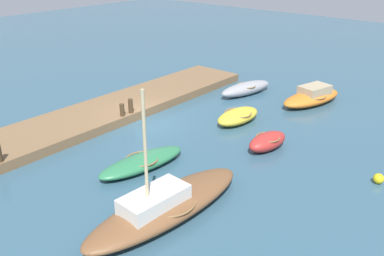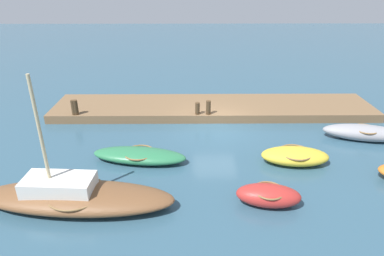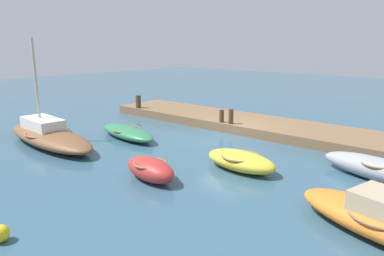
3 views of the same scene
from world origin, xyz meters
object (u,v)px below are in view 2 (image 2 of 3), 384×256
at_px(rowboat_yellow, 295,156).
at_px(dinghy_red, 268,195).
at_px(rowboat_green, 139,155).
at_px(mooring_post_east, 74,107).
at_px(mooring_post_west, 208,107).
at_px(mooring_post_mid_west, 197,108).
at_px(sailboat_brown, 75,195).
at_px(mooring_post_mid_east, 76,107).
at_px(rowboat_grey, 365,133).

xyz_separation_m(rowboat_yellow, dinghy_red, (1.85, 3.00, 0.04)).
xyz_separation_m(rowboat_green, mooring_post_east, (4.30, -4.45, 0.62)).
relative_size(rowboat_green, mooring_post_east, 5.18).
xyz_separation_m(mooring_post_west, mooring_post_mid_west, (0.63, 0.00, -0.06)).
distance_m(sailboat_brown, mooring_post_mid_west, 9.03).
relative_size(dinghy_red, mooring_post_west, 3.07).
height_order(dinghy_red, sailboat_brown, sailboat_brown).
bearing_deg(mooring_post_mid_east, mooring_post_mid_west, 180.00).
height_order(rowboat_green, mooring_post_west, mooring_post_west).
bearing_deg(sailboat_brown, rowboat_grey, -154.62).
distance_m(mooring_post_mid_west, mooring_post_east, 7.06).
height_order(rowboat_yellow, mooring_post_west, mooring_post_west).
bearing_deg(mooring_post_west, rowboat_yellow, 128.29).
bearing_deg(rowboat_grey, mooring_post_east, 3.85).
height_order(rowboat_green, mooring_post_mid_west, mooring_post_mid_west).
distance_m(rowboat_green, rowboat_grey, 11.55).
bearing_deg(rowboat_yellow, dinghy_red, 62.04).
bearing_deg(rowboat_yellow, rowboat_grey, -147.75).
relative_size(rowboat_yellow, mooring_post_mid_west, 4.43).
relative_size(dinghy_red, mooring_post_mid_east, 2.90).
distance_m(dinghy_red, mooring_post_mid_east, 12.15).
xyz_separation_m(mooring_post_west, mooring_post_mid_east, (7.57, 0.00, 0.02)).
relative_size(rowboat_yellow, dinghy_red, 1.24).
xyz_separation_m(mooring_post_west, mooring_post_east, (7.69, 0.00, 0.02)).
relative_size(mooring_post_west, mooring_post_mid_east, 0.95).
bearing_deg(mooring_post_west, mooring_post_mid_west, 0.00).
distance_m(rowboat_green, dinghy_red, 6.14).
xyz_separation_m(dinghy_red, sailboat_brown, (7.15, 0.05, 0.06)).
height_order(sailboat_brown, mooring_post_east, sailboat_brown).
xyz_separation_m(mooring_post_mid_west, mooring_post_east, (7.06, 0.00, 0.08)).
relative_size(dinghy_red, mooring_post_mid_west, 3.58).
height_order(rowboat_green, sailboat_brown, sailboat_brown).
distance_m(rowboat_green, rowboat_yellow, 7.08).
height_order(rowboat_grey, mooring_post_mid_east, mooring_post_mid_east).
height_order(dinghy_red, rowboat_grey, dinghy_red).
relative_size(rowboat_green, mooring_post_mid_east, 5.16).
relative_size(rowboat_green, rowboat_yellow, 1.44).
bearing_deg(rowboat_grey, mooring_post_west, -4.05).
relative_size(rowboat_green, sailboat_brown, 0.61).
bearing_deg(rowboat_green, rowboat_yellow, -173.70).
bearing_deg(mooring_post_mid_west, rowboat_yellow, 132.71).
bearing_deg(rowboat_grey, sailboat_brown, 34.38).
bearing_deg(mooring_post_mid_west, sailboat_brown, 58.73).
bearing_deg(mooring_post_west, dinghy_red, 103.47).
height_order(rowboat_yellow, mooring_post_east, mooring_post_east).
distance_m(sailboat_brown, mooring_post_east, 8.09).
bearing_deg(mooring_post_east, dinghy_red, 141.17).
height_order(rowboat_grey, mooring_post_east, mooring_post_east).
bearing_deg(mooring_post_east, rowboat_green, 134.00).
bearing_deg(dinghy_red, rowboat_green, -23.79).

